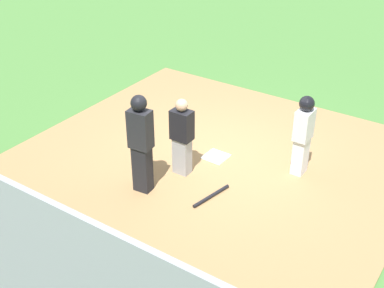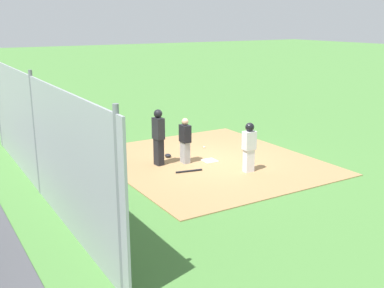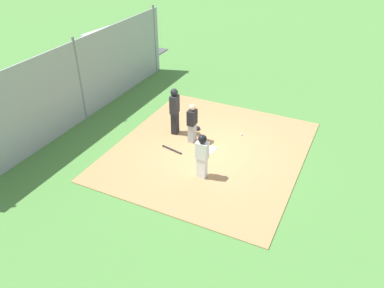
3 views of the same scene
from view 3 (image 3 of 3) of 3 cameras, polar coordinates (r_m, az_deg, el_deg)
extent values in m
plane|color=#477A38|center=(13.59, 2.62, -0.92)|extent=(140.00, 140.00, 0.00)
cube|color=#9E774C|center=(13.58, 2.62, -0.86)|extent=(7.20, 6.40, 0.03)
cube|color=white|center=(13.56, 2.62, -0.78)|extent=(0.45, 0.45, 0.02)
cube|color=#9E9EA3|center=(13.85, 0.02, 1.71)|extent=(0.30, 0.22, 0.71)
cube|color=black|center=(13.54, 0.02, 4.02)|extent=(0.38, 0.26, 0.56)
sphere|color=tan|center=(13.35, 0.02, 5.50)|extent=(0.22, 0.22, 0.22)
cube|color=black|center=(14.34, -2.56, 3.18)|extent=(0.32, 0.25, 0.87)
cube|color=#232328|center=(13.97, -2.64, 5.96)|extent=(0.40, 0.30, 0.69)
sphere|color=black|center=(13.77, -2.69, 7.75)|extent=(0.27, 0.27, 0.27)
cube|color=silver|center=(12.06, 1.49, -3.50)|extent=(0.22, 0.30, 0.72)
cube|color=silver|center=(11.69, 1.53, -0.96)|extent=(0.26, 0.38, 0.57)
sphere|color=tan|center=(11.48, 1.56, 0.69)|extent=(0.22, 0.22, 0.22)
sphere|color=black|center=(11.47, 1.56, 0.77)|extent=(0.27, 0.27, 0.27)
cylinder|color=black|center=(13.51, -3.03, -0.83)|extent=(0.23, 0.85, 0.06)
ellipsoid|color=black|center=(14.73, 0.80, 2.40)|extent=(0.24, 0.20, 0.12)
sphere|color=white|center=(14.49, 7.44, 1.45)|extent=(0.07, 0.07, 0.07)
cube|color=#93999E|center=(15.56, -16.45, 8.95)|extent=(12.00, 0.05, 3.20)
cylinder|color=slate|center=(19.83, -5.62, 15.32)|extent=(0.10, 0.10, 3.35)
cylinder|color=slate|center=(15.53, -16.49, 9.21)|extent=(0.10, 0.10, 3.35)
cube|color=#424247|center=(18.72, -24.42, 5.99)|extent=(18.00, 5.20, 0.04)
cube|color=silver|center=(22.96, -12.80, 13.85)|extent=(4.37, 2.19, 0.64)
cube|color=silver|center=(22.89, -12.72, 15.38)|extent=(2.48, 1.83, 0.56)
cylinder|color=black|center=(21.52, -13.65, 12.21)|extent=(0.62, 0.25, 0.60)
cylinder|color=black|center=(22.72, -16.77, 12.82)|extent=(0.62, 0.25, 0.60)
cylinder|color=black|center=(23.37, -8.86, 14.32)|extent=(0.62, 0.25, 0.60)
cylinder|color=black|center=(24.48, -11.99, 14.85)|extent=(0.62, 0.25, 0.60)
cylinder|color=black|center=(17.17, -25.10, 4.71)|extent=(0.61, 0.22, 0.60)
camera|label=1|loc=(13.36, -37.79, 16.72)|focal=47.70mm
camera|label=2|loc=(12.96, -68.36, -1.57)|focal=43.22mm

